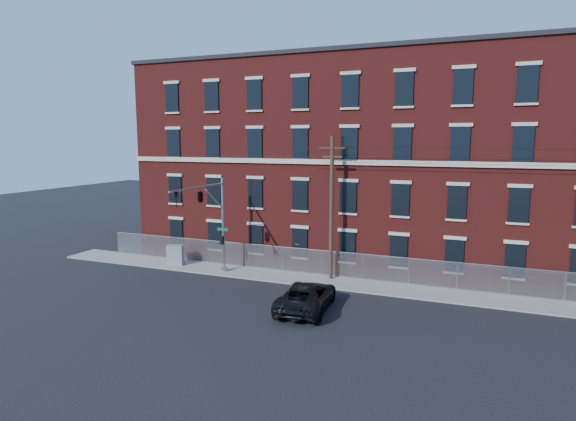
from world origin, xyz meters
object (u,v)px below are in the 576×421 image
at_px(utility_pole_near, 331,206).
at_px(traffic_signal_mast, 206,205).
at_px(utility_cabinet, 175,255).
at_px(pickup_truck, 306,296).

bearing_deg(utility_pole_near, traffic_signal_mast, -156.86).
distance_m(utility_pole_near, utility_cabinet, 13.24).
xyz_separation_m(utility_pole_near, utility_cabinet, (-12.44, -0.89, -4.44)).
height_order(traffic_signal_mast, pickup_truck, traffic_signal_mast).
xyz_separation_m(traffic_signal_mast, pickup_truck, (8.39, -2.82, -4.58)).
relative_size(traffic_signal_mast, utility_cabinet, 4.47).
bearing_deg(pickup_truck, utility_cabinet, -27.36).
bearing_deg(utility_cabinet, pickup_truck, -36.52).
height_order(traffic_signal_mast, utility_pole_near, utility_pole_near).
relative_size(traffic_signal_mast, pickup_truck, 1.21).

